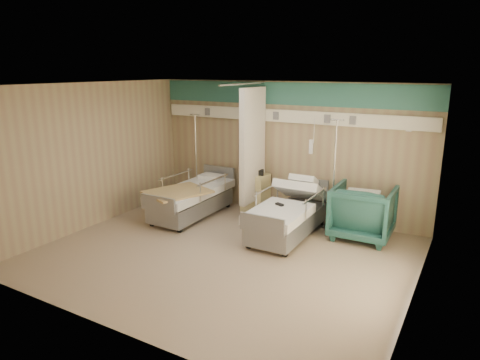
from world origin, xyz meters
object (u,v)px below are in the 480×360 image
bedside_cabinet (256,193)px  iv_stand_right (332,207)px  iv_stand_left (197,185)px  visitor_armchair (363,212)px  bed_left (192,202)px  bed_right (288,220)px

bedside_cabinet → iv_stand_right: 1.75m
iv_stand_left → bedside_cabinet: bearing=1.4°
visitor_armchair → iv_stand_right: iv_stand_right is taller
visitor_armchair → bed_left: bearing=8.6°
iv_stand_right → iv_stand_left: 3.27m
bed_right → bed_left: size_ratio=1.00×
bed_left → visitor_armchair: 3.49m
iv_stand_left → iv_stand_right: bearing=-1.2°
visitor_armchair → iv_stand_left: iv_stand_left is taller
visitor_armchair → iv_stand_right: size_ratio=0.51×
bed_left → bedside_cabinet: (1.05, 0.90, 0.11)m
bed_left → bedside_cabinet: bearing=40.6°
iv_stand_right → visitor_armchair: bearing=-16.6°
bedside_cabinet → visitor_armchair: (2.38, -0.30, 0.07)m
visitor_armchair → iv_stand_right: (-0.64, 0.19, -0.06)m
bedside_cabinet → iv_stand_right: bearing=-3.6°
iv_stand_left → bed_right: bearing=-17.8°
iv_stand_left → visitor_armchair: bearing=-3.8°
bedside_cabinet → iv_stand_right: (1.74, -0.11, 0.01)m
visitor_armchair → iv_stand_left: bearing=-5.1°
iv_stand_left → bed_left: bearing=-60.9°
bed_right → iv_stand_left: bearing=162.2°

